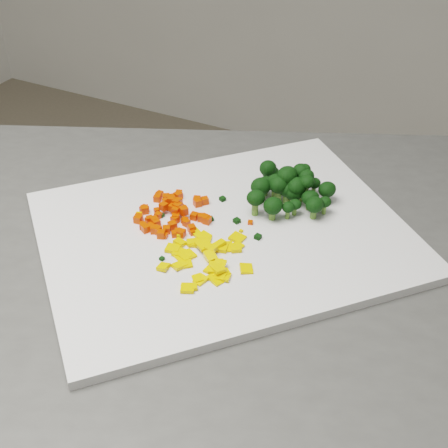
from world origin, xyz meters
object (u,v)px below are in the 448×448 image
at_px(pepper_pile, 211,255).
at_px(broccoli_pile, 289,182).
at_px(cutting_board, 224,234).
at_px(carrot_pile, 173,206).

distance_m(pepper_pile, broccoli_pile, 0.17).
bearing_deg(broccoli_pile, pepper_pile, -101.25).
bearing_deg(cutting_board, carrot_pile, 179.76).
distance_m(cutting_board, pepper_pile, 0.06).
xyz_separation_m(cutting_board, pepper_pile, (0.01, -0.06, 0.01)).
height_order(pepper_pile, broccoli_pile, broccoli_pile).
relative_size(cutting_board, carrot_pile, 4.50).
xyz_separation_m(carrot_pile, pepper_pile, (0.09, -0.06, -0.01)).
bearing_deg(carrot_pile, cutting_board, -0.24).
xyz_separation_m(cutting_board, carrot_pile, (-0.07, 0.00, 0.02)).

